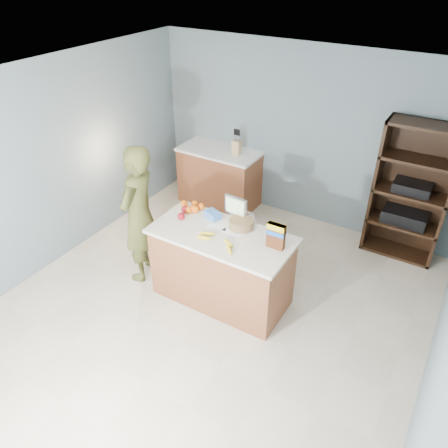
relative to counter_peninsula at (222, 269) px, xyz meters
The scene contains 15 objects.
floor 0.51m from the counter_peninsula, 90.00° to the right, with size 4.50×5.00×0.02m, color beige.
walls 1.27m from the counter_peninsula, 90.00° to the right, with size 4.52×5.02×2.51m.
counter_peninsula is the anchor object (origin of this frame).
back_cabinet 2.25m from the counter_peninsula, 122.28° to the left, with size 1.24×0.62×0.90m.
shelving_unit 2.61m from the counter_peninsula, 52.89° to the left, with size 0.90×0.40×1.80m.
person 1.15m from the counter_peninsula, behind, with size 0.63×0.41×1.72m, color #494B22.
knife_block 2.18m from the counter_peninsula, 115.40° to the left, with size 0.12×0.10×0.31m.
envelopes 0.49m from the counter_peninsula, 102.78° to the left, with size 0.44×0.17×0.00m.
bananas 0.53m from the counter_peninsula, 75.69° to the right, with size 0.51×0.26×0.04m.
apples 0.78m from the counter_peninsula, behind, with size 0.14×0.23×0.09m.
oranges 0.80m from the counter_peninsula, 156.20° to the left, with size 0.30×0.23×0.08m.
blue_carton 0.63m from the counter_peninsula, 138.28° to the left, with size 0.18×0.12×0.08m, color blue.
salad_bowl 0.60m from the counter_peninsula, 62.89° to the left, with size 0.30×0.30×0.13m.
tv 0.73m from the counter_peninsula, 93.23° to the left, with size 0.28×0.12×0.28m.
cereal_box 0.88m from the counter_peninsula, ahead, with size 0.19×0.07×0.28m.
Camera 1 is at (2.02, -3.00, 3.53)m, focal length 35.00 mm.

